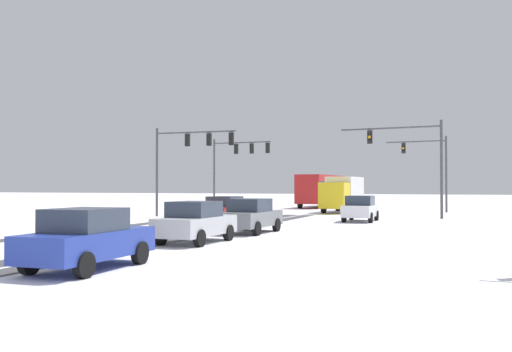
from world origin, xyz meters
The scene contains 15 objects.
wheel_track_left_lane centered at (-1.19, 16.08, 0.00)m, with size 1.16×35.38×0.01m, color #424247.
wheel_track_right_lane centered at (-6.35, 16.08, 0.00)m, with size 1.10×35.38×0.01m, color #424247.
wheel_track_center centered at (0.12, 16.08, 0.00)m, with size 1.04×35.38×0.01m, color #424247.
sidewalk_kerb_right centered at (11.31, 14.47, 0.06)m, with size 4.00×35.38×0.12m, color white.
traffic_signal_far_left centered at (-7.71, 38.10, 4.78)m, with size 5.58×0.50×6.50m.
traffic_signal_near_right centered at (8.05, 30.25, 4.47)m, with size 6.67×0.49×6.50m.
traffic_signal_near_left centered at (-7.43, 28.27, 4.80)m, with size 6.25×0.57×6.50m.
traffic_signal_far_right centered at (8.55, 42.26, 4.37)m, with size 5.14×0.54×6.50m.
car_white_lead centered at (5.16, 27.45, 0.82)m, with size 1.85×4.11×1.62m.
car_red_second centered at (-1.88, 22.43, 0.82)m, with size 1.92×4.14×1.62m.
car_grey_third centered at (1.76, 17.09, 0.82)m, with size 1.95×4.16×1.62m.
car_silver_fourth centered at (1.40, 12.06, 0.82)m, with size 1.89×4.13×1.62m.
car_blue_fifth centered at (1.80, 4.95, 0.82)m, with size 1.92×4.15×1.62m.
bus_oncoming centered at (-2.77, 49.94, 1.99)m, with size 2.97×11.08×3.38m.
box_truck_delivery centered at (1.61, 39.33, 1.63)m, with size 2.52×7.48×3.02m.
Camera 1 is at (11.08, -7.11, 2.19)m, focal length 38.54 mm.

